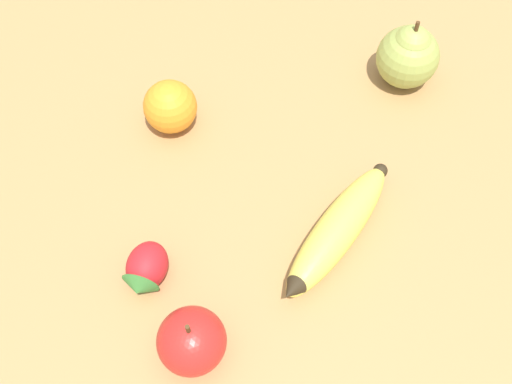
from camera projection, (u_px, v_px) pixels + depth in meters
name	position (u px, v px, depth m)	size (l,w,h in m)	color
ground_plane	(263.00, 224.00, 0.68)	(3.00, 3.00, 0.00)	#A87A47
banana	(337.00, 230.00, 0.66)	(0.15, 0.18, 0.04)	#DBCC4C
orange	(170.00, 107.00, 0.73)	(0.07, 0.07, 0.07)	orange
pear	(408.00, 55.00, 0.76)	(0.08, 0.08, 0.10)	#99A84C
strawberry	(146.00, 269.00, 0.63)	(0.06, 0.07, 0.04)	red
apple	(192.00, 341.00, 0.58)	(0.07, 0.07, 0.08)	red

